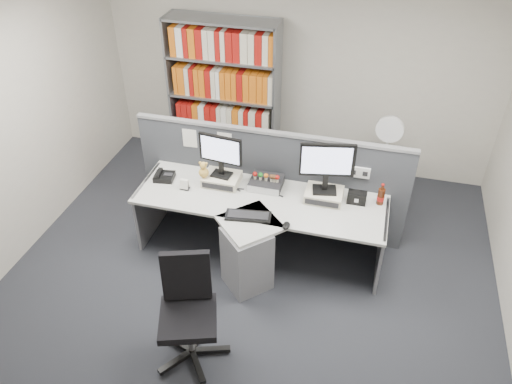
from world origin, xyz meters
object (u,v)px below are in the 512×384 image
(shelving_unit, at_px, (224,98))
(filing_cabinet, at_px, (380,181))
(desktop_pc, at_px, (266,183))
(cola_bottle, at_px, (381,197))
(monitor_left, at_px, (221,152))
(mouse, at_px, (286,226))
(desk_phone, at_px, (164,176))
(desk_fan, at_px, (389,132))
(speaker, at_px, (357,198))
(desk, at_px, (255,231))
(keyboard, at_px, (248,216))
(desk_calendar, at_px, (185,185))
(office_chair, at_px, (188,307))
(monitor_right, at_px, (327,164))

(shelving_unit, height_order, filing_cabinet, shelving_unit)
(desktop_pc, bearing_deg, cola_bottle, 0.24)
(monitor_left, relative_size, mouse, 4.17)
(desktop_pc, relative_size, cola_bottle, 1.40)
(mouse, xyz_separation_m, desk_phone, (-1.46, 0.45, 0.01))
(monitor_left, relative_size, shelving_unit, 0.24)
(cola_bottle, distance_m, desk_fan, 0.98)
(speaker, xyz_separation_m, shelving_unit, (-1.87, 1.44, 0.19))
(desk_phone, bearing_deg, desk, -14.97)
(desk, relative_size, desk_fan, 4.91)
(desktop_pc, xyz_separation_m, cola_bottle, (1.19, 0.00, 0.05))
(monitor_left, bearing_deg, speaker, 0.91)
(desk, bearing_deg, filing_cabinet, 49.39)
(keyboard, xyz_separation_m, mouse, (0.39, -0.06, 0.01))
(desk_fan, bearing_deg, speaker, -103.28)
(desk_phone, distance_m, speaker, 2.07)
(desktop_pc, relative_size, shelving_unit, 0.17)
(keyboard, relative_size, shelving_unit, 0.23)
(keyboard, bearing_deg, filing_cabinet, 50.54)
(desktop_pc, bearing_deg, desk, -91.29)
(desk, height_order, desk_fan, desk_fan)
(monitor_left, relative_size, desk_calendar, 4.05)
(shelving_unit, distance_m, office_chair, 3.13)
(desk_calendar, bearing_deg, desk_phone, 158.16)
(filing_cabinet, relative_size, office_chair, 0.70)
(office_chair, bearing_deg, shelving_unit, 101.79)
(monitor_right, relative_size, filing_cabinet, 0.79)
(monitor_left, distance_m, cola_bottle, 1.69)
(desk_phone, bearing_deg, filing_cabinet, 25.69)
(shelving_unit, distance_m, filing_cabinet, 2.24)
(desk, bearing_deg, speaker, 22.81)
(desktop_pc, relative_size, office_chair, 0.34)
(desk, distance_m, monitor_right, 1.01)
(cola_bottle, bearing_deg, filing_cabinet, 89.86)
(monitor_left, distance_m, filing_cabinet, 2.09)
(filing_cabinet, bearing_deg, desk, -130.61)
(desk_phone, bearing_deg, office_chair, -60.63)
(filing_cabinet, xyz_separation_m, desk_fan, (0.00, -0.00, 0.68))
(desktop_pc, xyz_separation_m, office_chair, (-0.28, -1.63, -0.23))
(desk, xyz_separation_m, cola_bottle, (1.20, 0.45, 0.35))
(desktop_pc, bearing_deg, speaker, -2.18)
(monitor_left, bearing_deg, cola_bottle, 2.21)
(office_chair, bearing_deg, mouse, 58.66)
(monitor_right, distance_m, cola_bottle, 0.66)
(mouse, bearing_deg, office_chair, -121.34)
(monitor_left, relative_size, cola_bottle, 1.97)
(desk, height_order, monitor_left, monitor_left)
(shelving_unit, bearing_deg, desk_fan, -12.08)
(monitor_left, relative_size, monitor_right, 0.86)
(desktop_pc, relative_size, desk_phone, 1.45)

